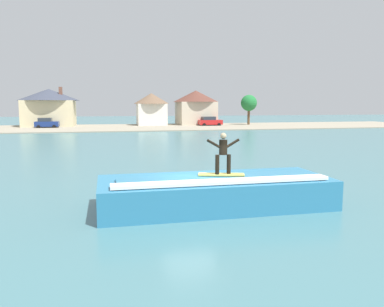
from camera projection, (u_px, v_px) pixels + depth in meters
The scene contains 11 objects.
ground_plane at pixel (195, 206), 15.23m from camera, with size 260.00×260.00×0.00m, color #416F76.
wave_crest at pixel (215, 192), 15.03m from camera, with size 9.10×3.50×1.31m.
surfboard at pixel (221, 174), 14.81m from camera, with size 1.84×0.92×0.06m.
surfer at pixel (223, 151), 14.63m from camera, with size 1.33×0.32×1.61m.
shoreline_bank at pixel (125, 127), 68.02m from camera, with size 120.00×21.67×0.15m.
car_near_shore at pixel (47, 123), 66.16m from camera, with size 3.95×2.27×1.86m.
car_far_shore at pixel (210, 121), 73.18m from camera, with size 4.50×2.31×1.86m.
house_with_chimney at pixel (49, 106), 71.07m from camera, with size 11.19×11.19×7.40m.
house_gabled_white at pixel (196, 106), 76.91m from camera, with size 9.20×9.20×7.01m.
house_small_cottage at pixel (151, 107), 74.29m from camera, with size 6.93×6.93×6.39m.
tree_tall_bare at pixel (249, 103), 76.14m from camera, with size 3.24×3.24×6.12m.
Camera 1 is at (-3.42, -14.44, 4.02)m, focal length 35.41 mm.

